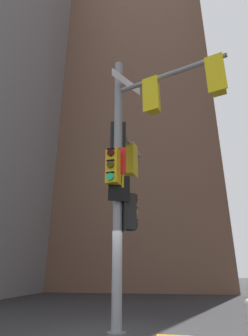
{
  "coord_description": "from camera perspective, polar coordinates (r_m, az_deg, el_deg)",
  "views": [
    {
      "loc": [
        1.4,
        -7.2,
        1.52
      ],
      "look_at": [
        0.1,
        0.47,
        4.47
      ],
      "focal_mm": 28.98,
      "sensor_mm": 36.0,
      "label": 1
    }
  ],
  "objects": [
    {
      "name": "building_mid_block",
      "position": [
        36.01,
        1.21,
        13.7
      ],
      "size": [
        17.16,
        17.16,
        43.79
      ],
      "primitive_type": "cube",
      "color": "brown",
      "rests_on": "ground"
    },
    {
      "name": "signal_pole_assembly",
      "position": [
        7.91,
        2.02,
        2.81
      ],
      "size": [
        3.55,
        3.42,
        8.07
      ],
      "color": "gray",
      "rests_on": "ground"
    }
  ]
}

